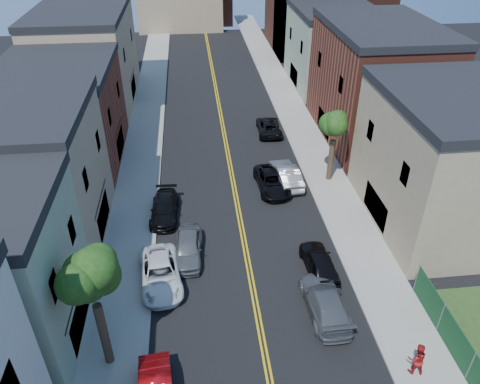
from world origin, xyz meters
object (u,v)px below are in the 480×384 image
object	(u,v)px
grey_car_left	(188,248)
grey_car_right	(325,302)
black_car_right	(319,262)
pedestrian_right	(417,359)
black_suv_lane	(272,181)
black_car_left	(164,209)
white_pickup	(160,274)
dark_car_right_far	(269,126)
silver_car_right	(286,174)

from	to	relation	value
grey_car_left	grey_car_right	world-z (taller)	grey_car_left
black_car_right	pedestrian_right	world-z (taller)	pedestrian_right
black_suv_lane	black_car_left	bearing A→B (deg)	-164.45
white_pickup	black_suv_lane	bearing A→B (deg)	41.94
grey_car_right	black_car_right	xyz separation A→B (m)	(0.53, 3.32, -0.02)
dark_car_right_far	grey_car_left	bearing A→B (deg)	67.62
black_car_right	dark_car_right_far	world-z (taller)	black_car_right
grey_car_left	black_car_right	distance (m)	8.43
pedestrian_right	black_car_right	bearing A→B (deg)	-59.97
black_car_left	black_car_right	size ratio (longest dim) A/B	1.10
grey_car_right	pedestrian_right	world-z (taller)	pedestrian_right
black_car_left	black_suv_lane	xyz separation A→B (m)	(8.44, 2.83, 0.01)
black_car_left	black_car_right	distance (m)	11.98
white_pickup	silver_car_right	bearing A→B (deg)	40.09
silver_car_right	grey_car_left	bearing A→B (deg)	40.63
grey_car_right	black_car_right	size ratio (longest dim) A/B	1.21
black_car_left	grey_car_right	bearing A→B (deg)	-44.67
white_pickup	grey_car_right	size ratio (longest dim) A/B	1.01
white_pickup	pedestrian_right	bearing A→B (deg)	-38.47
white_pickup	dark_car_right_far	bearing A→B (deg)	56.65
grey_car_right	black_car_right	world-z (taller)	grey_car_right
grey_car_left	silver_car_right	xyz separation A→B (m)	(8.08, 8.29, 0.04)
white_pickup	pedestrian_right	size ratio (longest dim) A/B	2.76
black_suv_lane	pedestrian_right	distance (m)	17.97
black_car_right	black_suv_lane	size ratio (longest dim) A/B	0.86
black_car_left	silver_car_right	distance (m)	10.36
grey_car_right	black_suv_lane	xyz separation A→B (m)	(-0.80, 13.08, -0.06)
white_pickup	silver_car_right	world-z (taller)	silver_car_right
white_pickup	black_car_right	world-z (taller)	black_car_right
dark_car_right_far	silver_car_right	bearing A→B (deg)	91.62
white_pickup	black_suv_lane	distance (m)	12.91
grey_car_right	dark_car_right_far	bearing A→B (deg)	-92.73
black_car_left	black_suv_lane	distance (m)	8.90
grey_car_right	silver_car_right	world-z (taller)	silver_car_right
silver_car_right	pedestrian_right	size ratio (longest dim) A/B	2.59
pedestrian_right	black_suv_lane	bearing A→B (deg)	-66.63
white_pickup	grey_car_right	xyz separation A→B (m)	(9.30, -3.36, 0.03)
black_car_right	silver_car_right	size ratio (longest dim) A/B	0.88
black_car_right	silver_car_right	world-z (taller)	silver_car_right
grey_car_left	grey_car_right	bearing A→B (deg)	-32.20
black_car_left	pedestrian_right	xyz separation A→B (m)	(12.58, -14.66, 0.41)
pedestrian_right	white_pickup	bearing A→B (deg)	-21.51
white_pickup	black_car_left	xyz separation A→B (m)	(0.06, 6.89, -0.04)
grey_car_right	black_car_right	distance (m)	3.36
silver_car_right	black_suv_lane	world-z (taller)	silver_car_right
grey_car_right	silver_car_right	distance (m)	13.85
white_pickup	grey_car_right	distance (m)	9.89
dark_car_right_far	black_car_left	bearing A→B (deg)	55.39
grey_car_right	silver_car_right	size ratio (longest dim) A/B	1.06
silver_car_right	pedestrian_right	distance (m)	18.47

